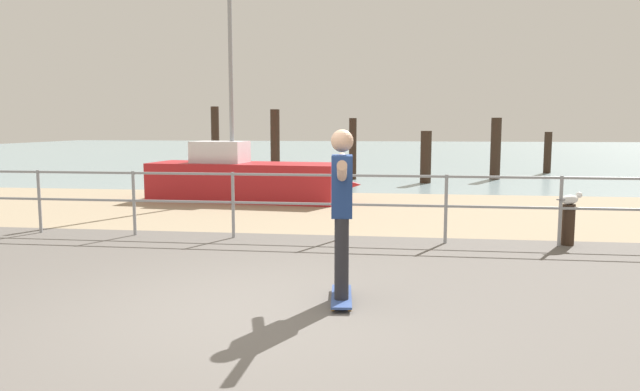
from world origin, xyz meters
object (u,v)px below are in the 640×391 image
(skateboard, at_px, (341,297))
(skateboarder, at_px, (342,203))
(bollard_short, at_px, (568,225))
(sailboat, at_px, (251,179))
(seagull, at_px, (570,199))

(skateboard, distance_m, skateboarder, 0.95)
(bollard_short, bearing_deg, sailboat, 143.17)
(bollard_short, bearing_deg, skateboard, -132.97)
(sailboat, bearing_deg, skateboarder, -69.43)
(sailboat, distance_m, skateboarder, 8.20)
(bollard_short, height_order, seagull, seagull)
(skateboard, relative_size, skateboarder, 0.49)
(skateboard, bearing_deg, bollard_short, 47.03)
(sailboat, xyz_separation_m, seagull, (5.91, -4.41, 0.18))
(sailboat, height_order, seagull, sailboat)
(bollard_short, distance_m, seagull, 0.39)
(skateboarder, relative_size, bollard_short, 2.65)
(sailboat, height_order, bollard_short, sailboat)
(skateboarder, height_order, bollard_short, skateboarder)
(skateboarder, xyz_separation_m, bollard_short, (3.02, 3.24, -0.71))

